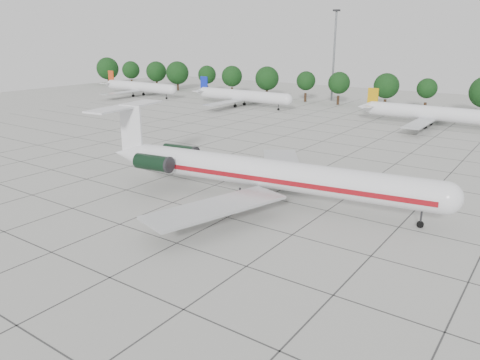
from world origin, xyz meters
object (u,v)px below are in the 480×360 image
(bg_airliner_a, at_px, (140,87))
(bg_airliner_b, at_px, (242,96))
(main_airliner, at_px, (255,171))
(bg_airliner_c, at_px, (433,114))
(floodlight_mast, at_px, (334,51))

(bg_airliner_a, relative_size, bg_airliner_b, 1.00)
(main_airliner, bearing_deg, bg_airliner_a, 135.50)
(bg_airliner_c, bearing_deg, floodlight_mast, 143.11)
(bg_airliner_b, bearing_deg, main_airliner, -53.91)
(main_airliner, distance_m, bg_airliner_a, 102.07)
(bg_airliner_c, xyz_separation_m, floodlight_mast, (-35.02, 26.29, 11.37))
(main_airliner, xyz_separation_m, floodlight_mast, (-29.39, 85.73, 10.70))
(bg_airliner_c, bearing_deg, main_airliner, -95.42)
(main_airliner, height_order, floodlight_mast, floodlight_mast)
(main_airliner, bearing_deg, bg_airliner_c, 75.82)
(bg_airliner_a, bearing_deg, main_airliner, -35.74)
(bg_airliner_b, bearing_deg, bg_airliner_c, -1.03)
(bg_airliner_a, height_order, bg_airliner_c, same)
(main_airliner, bearing_deg, bg_airliner_b, 117.32)
(main_airliner, relative_size, bg_airliner_a, 1.52)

